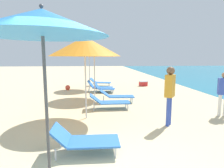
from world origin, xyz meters
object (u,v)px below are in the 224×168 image
lounger_third_shoreside (104,88)px  umbrella_farthest (89,51)px  lounger_second_shoreside (109,101)px  person_walking_near (170,90)px  lounger_nearest_shoreside (84,140)px  lounger_farthest_inland (99,87)px  cooler_box (143,84)px  person_walking_mid (224,90)px  beach_ball (68,87)px  umbrella_third (94,52)px  lounger_third_inland (116,96)px  umbrella_second (85,47)px  lounger_farthest_shoreside (100,82)px  umbrella_nearest (42,23)px

lounger_third_shoreside → umbrella_farthest: bearing=130.6°
lounger_second_shoreside → umbrella_farthest: umbrella_farthest is taller
umbrella_farthest → person_walking_near: umbrella_farthest is taller
lounger_nearest_shoreside → lounger_farthest_inland: lounger_farthest_inland is taller
lounger_farthest_inland → lounger_second_shoreside: bearing=-79.9°
cooler_box → person_walking_near: bearing=-98.8°
person_walking_mid → beach_ball: bearing=-113.7°
umbrella_farthest → person_walking_near: bearing=-69.4°
umbrella_third → person_walking_mid: 5.76m
lounger_third_inland → umbrella_farthest: bearing=112.5°
person_walking_mid → umbrella_second: bearing=-72.3°
lounger_second_shoreside → lounger_third_inland: size_ratio=1.00×
lounger_second_shoreside → umbrella_farthest: bearing=100.3°
lounger_third_inland → umbrella_farthest: size_ratio=0.59×
umbrella_second → lounger_farthest_shoreside: size_ratio=1.75×
lounger_third_inland → umbrella_second: bearing=-116.7°
umbrella_third → umbrella_farthest: umbrella_farthest is taller
lounger_second_shoreside → umbrella_farthest: 5.41m
lounger_third_inland → lounger_farthest_inland: 2.83m
umbrella_third → umbrella_nearest: bearing=-96.1°
lounger_farthest_shoreside → umbrella_second: bearing=-83.7°
umbrella_nearest → lounger_third_inland: 6.10m
umbrella_farthest → person_walking_mid: 7.94m
lounger_farthest_inland → cooler_box: bearing=35.9°
umbrella_second → lounger_third_inland: umbrella_second is taller
person_walking_near → lounger_farthest_shoreside: bearing=140.7°
lounger_second_shoreside → cooler_box: 6.34m
lounger_farthest_shoreside → beach_ball: (-2.05, -1.44, -0.14)m
umbrella_farthest → cooler_box: umbrella_farthest is taller
lounger_second_shoreside → lounger_third_inland: lounger_second_shoreside is taller
umbrella_second → lounger_third_inland: size_ratio=1.74×
umbrella_third → lounger_farthest_shoreside: (0.35, 3.80, -1.99)m
umbrella_nearest → lounger_farthest_inland: size_ratio=1.80×
person_walking_mid → lounger_nearest_shoreside: bearing=-45.6°
person_walking_near → lounger_third_inland: bearing=149.6°
lounger_third_shoreside → person_walking_mid: (3.95, -4.67, 0.65)m
umbrella_third → cooler_box: umbrella_third is taller
lounger_farthest_shoreside → lounger_third_inland: bearing=-71.3°
lounger_third_shoreside → beach_ball: 2.46m
lounger_third_shoreside → person_walking_near: person_walking_near is taller
umbrella_nearest → person_walking_near: (2.93, 2.38, -1.44)m
lounger_second_shoreside → person_walking_mid: size_ratio=1.03×
lounger_farthest_shoreside → beach_ball: lounger_farthest_shoreside is taller
umbrella_third → beach_ball: bearing=125.8°
umbrella_nearest → umbrella_farthest: 9.26m
beach_ball → lounger_third_shoreside: bearing=-26.2°
lounger_farthest_inland → cooler_box: 3.67m
lounger_second_shoreside → lounger_third_inland: (0.41, 1.06, 0.01)m
lounger_third_shoreside → lounger_farthest_inland: bearing=133.0°
umbrella_nearest → lounger_nearest_shoreside: size_ratio=1.96×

